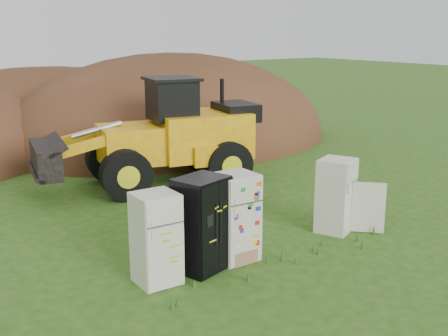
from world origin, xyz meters
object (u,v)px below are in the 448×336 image
(fridge_open_door, at_px, (335,195))
(wheel_loader, at_px, (146,134))
(fridge_leftmost, at_px, (156,238))
(fridge_black_side, at_px, (202,224))
(fridge_sticker, at_px, (235,217))

(fridge_open_door, xyz_separation_m, wheel_loader, (-1.84, 6.02, 0.77))
(fridge_leftmost, distance_m, fridge_black_side, 1.03)
(fridge_black_side, relative_size, fridge_open_door, 1.08)
(wheel_loader, bearing_deg, fridge_open_door, -61.39)
(fridge_sticker, bearing_deg, fridge_open_door, 1.42)
(fridge_black_side, xyz_separation_m, wheel_loader, (1.94, 6.04, 0.69))
(fridge_leftmost, height_order, fridge_sticker, fridge_sticker)
(fridge_black_side, height_order, fridge_sticker, fridge_black_side)
(fridge_black_side, xyz_separation_m, fridge_open_door, (3.78, 0.02, -0.07))
(fridge_sticker, bearing_deg, wheel_loader, 80.93)
(fridge_leftmost, height_order, fridge_open_door, fridge_leftmost)
(fridge_sticker, height_order, wheel_loader, wheel_loader)
(fridge_sticker, xyz_separation_m, wheel_loader, (1.11, 6.02, 0.72))
(fridge_leftmost, height_order, wheel_loader, wheel_loader)
(fridge_leftmost, height_order, fridge_black_side, fridge_black_side)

